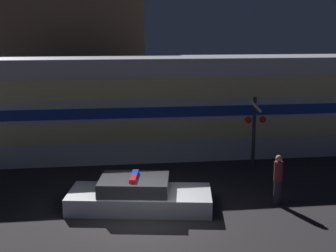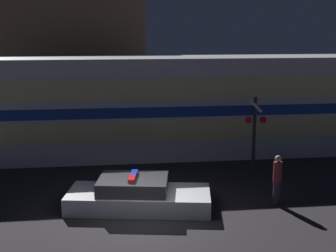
{
  "view_description": "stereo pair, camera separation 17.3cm",
  "coord_description": "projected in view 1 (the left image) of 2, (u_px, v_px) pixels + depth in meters",
  "views": [
    {
      "loc": [
        -1.19,
        -13.55,
        5.85
      ],
      "look_at": [
        1.29,
        4.44,
        2.07
      ],
      "focal_mm": 50.0,
      "sensor_mm": 36.0,
      "label": 1
    },
    {
      "loc": [
        -1.02,
        -13.57,
        5.85
      ],
      "look_at": [
        1.29,
        4.44,
        2.07
      ],
      "focal_mm": 50.0,
      "sensor_mm": 36.0,
      "label": 2
    }
  ],
  "objects": [
    {
      "name": "ground_plane",
      "position": [
        146.0,
        221.0,
        14.49
      ],
      "size": [
        120.0,
        120.0,
        0.0
      ],
      "primitive_type": "plane",
      "color": "#262326"
    },
    {
      "name": "police_car",
      "position": [
        139.0,
        196.0,
        15.49
      ],
      "size": [
        4.95,
        2.71,
        1.16
      ],
      "rotation": [
        0.0,
        0.0,
        -0.17
      ],
      "color": "silver",
      "rests_on": "ground_plane"
    },
    {
      "name": "building_left",
      "position": [
        65.0,
        61.0,
        28.09
      ],
      "size": [
        9.21,
        4.87,
        7.93
      ],
      "color": "brown",
      "rests_on": "ground_plane"
    },
    {
      "name": "pedestrian",
      "position": [
        278.0,
        179.0,
        15.74
      ],
      "size": [
        0.29,
        0.29,
        1.72
      ],
      "color": "#2D2833",
      "rests_on": "ground_plane"
    },
    {
      "name": "crossing_signal_near",
      "position": [
        255.0,
        127.0,
        19.48
      ],
      "size": [
        0.89,
        0.37,
        3.1
      ],
      "color": "#2D2D33",
      "rests_on": "ground_plane"
    },
    {
      "name": "train",
      "position": [
        188.0,
        106.0,
        21.89
      ],
      "size": [
        21.11,
        2.92,
        4.6
      ],
      "color": "silver",
      "rests_on": "ground_plane"
    }
  ]
}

